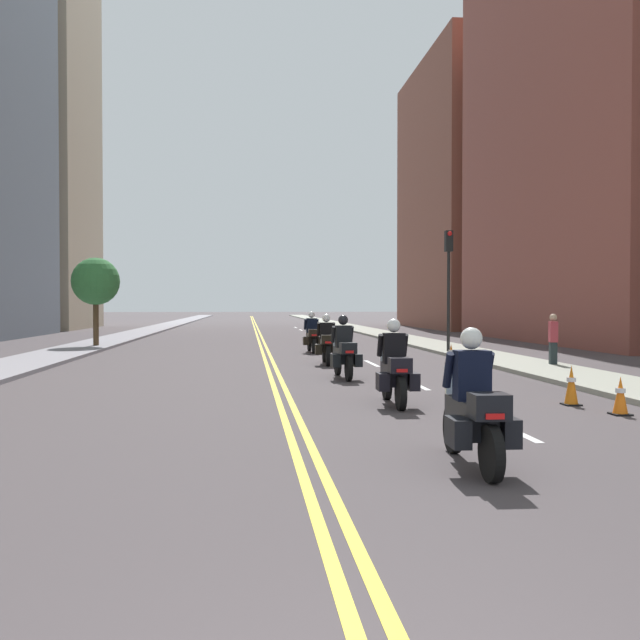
# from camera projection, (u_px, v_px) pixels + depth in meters

# --- Properties ---
(ground_plane) EXTENTS (264.00, 264.00, 0.00)m
(ground_plane) POSITION_uv_depth(u_px,v_px,m) (257.00, 331.00, 50.33)
(ground_plane) COLOR #463E40
(sidewalk_left) EXTENTS (2.37, 144.00, 0.12)m
(sidewalk_left) POSITION_uv_depth(u_px,v_px,m) (147.00, 331.00, 49.53)
(sidewalk_left) COLOR gray
(sidewalk_left) RESTS_ON ground
(sidewalk_right) EXTENTS (2.37, 144.00, 0.12)m
(sidewalk_right) POSITION_uv_depth(u_px,v_px,m) (364.00, 330.00, 51.13)
(sidewalk_right) COLOR #98998A
(sidewalk_right) RESTS_ON ground
(centreline_yellow_inner) EXTENTS (0.12, 132.00, 0.01)m
(centreline_yellow_inner) POSITION_uv_depth(u_px,v_px,m) (256.00, 331.00, 50.32)
(centreline_yellow_inner) COLOR yellow
(centreline_yellow_inner) RESTS_ON ground
(centreline_yellow_outer) EXTENTS (0.12, 132.00, 0.01)m
(centreline_yellow_outer) POSITION_uv_depth(u_px,v_px,m) (259.00, 331.00, 50.34)
(centreline_yellow_outer) COLOR yellow
(centreline_yellow_outer) RESTS_ON ground
(lane_dashes_white) EXTENTS (0.14, 56.40, 0.01)m
(lane_dashes_white) POSITION_uv_depth(u_px,v_px,m) (336.00, 347.00, 31.77)
(lane_dashes_white) COLOR silver
(lane_dashes_white) RESTS_ON ground
(building_right_1) EXTENTS (6.07, 20.48, 25.46)m
(building_right_1) POSITION_uv_depth(u_px,v_px,m) (580.00, 95.00, 36.26)
(building_right_1) COLOR brown
(building_right_1) RESTS_ON ground
(building_left_2) EXTENTS (8.06, 12.22, 29.27)m
(building_left_2) POSITION_uv_depth(u_px,v_px,m) (35.00, 143.00, 55.42)
(building_left_2) COLOR tan
(building_left_2) RESTS_ON ground
(building_right_2) EXTENTS (7.80, 17.69, 21.68)m
(building_right_2) POSITION_uv_depth(u_px,v_px,m) (467.00, 196.00, 57.78)
(building_right_2) COLOR brown
(building_right_2) RESTS_ON ground
(motorcycle_0) EXTENTS (0.77, 2.15, 1.65)m
(motorcycle_0) POSITION_uv_depth(u_px,v_px,m) (474.00, 412.00, 8.18)
(motorcycle_0) COLOR black
(motorcycle_0) RESTS_ON ground
(motorcycle_1) EXTENTS (0.77, 2.10, 1.64)m
(motorcycle_1) POSITION_uv_depth(u_px,v_px,m) (395.00, 371.00, 13.30)
(motorcycle_1) COLOR black
(motorcycle_1) RESTS_ON ground
(motorcycle_2) EXTENTS (0.78, 2.20, 1.64)m
(motorcycle_2) POSITION_uv_depth(u_px,v_px,m) (344.00, 353.00, 18.12)
(motorcycle_2) COLOR black
(motorcycle_2) RESTS_ON ground
(motorcycle_3) EXTENTS (0.78, 2.18, 1.61)m
(motorcycle_3) POSITION_uv_depth(u_px,v_px,m) (326.00, 344.00, 22.44)
(motorcycle_3) COLOR black
(motorcycle_3) RESTS_ON ground
(motorcycle_4) EXTENTS (0.77, 2.22, 1.64)m
(motorcycle_4) POSITION_uv_depth(u_px,v_px,m) (312.00, 336.00, 28.01)
(motorcycle_4) COLOR black
(motorcycle_4) RESTS_ON ground
(traffic_cone_0) EXTENTS (0.33, 0.33, 0.65)m
(traffic_cone_0) POSITION_uv_depth(u_px,v_px,m) (451.00, 354.00, 22.66)
(traffic_cone_0) COLOR black
(traffic_cone_0) RESTS_ON ground
(traffic_cone_1) EXTENTS (0.32, 0.32, 0.67)m
(traffic_cone_1) POSITION_uv_depth(u_px,v_px,m) (620.00, 396.00, 12.18)
(traffic_cone_1) COLOR black
(traffic_cone_1) RESTS_ON ground
(traffic_cone_2) EXTENTS (0.32, 0.32, 0.77)m
(traffic_cone_2) POSITION_uv_depth(u_px,v_px,m) (571.00, 385.00, 13.36)
(traffic_cone_2) COLOR black
(traffic_cone_2) RESTS_ON ground
(traffic_light_near) EXTENTS (0.28, 0.38, 4.74)m
(traffic_light_near) POSITION_uv_depth(u_px,v_px,m) (449.00, 269.00, 27.00)
(traffic_light_near) COLOR black
(traffic_light_near) RESTS_ON ground
(pedestrian_1) EXTENTS (0.29, 0.50, 1.63)m
(pedestrian_1) POSITION_uv_depth(u_px,v_px,m) (553.00, 340.00, 21.16)
(pedestrian_1) COLOR #212B2D
(pedestrian_1) RESTS_ON ground
(street_tree_0) EXTENTS (2.08, 2.08, 3.97)m
(street_tree_0) POSITION_uv_depth(u_px,v_px,m) (96.00, 282.00, 30.87)
(street_tree_0) COLOR #4D3923
(street_tree_0) RESTS_ON ground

